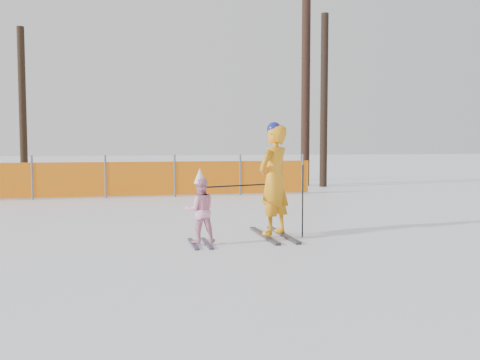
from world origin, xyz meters
name	(u,v)px	position (x,y,z in m)	size (l,w,h in m)	color
ground	(247,247)	(0.00, 0.00, 0.00)	(120.00, 120.00, 0.00)	white
adult	(274,180)	(0.66, 0.80, 0.98)	(0.81, 1.69, 1.96)	black
child	(200,210)	(-0.68, 0.33, 0.55)	(0.51, 0.91, 1.21)	black
ski_poles	(272,194)	(0.56, 0.58, 0.76)	(1.69, 0.41, 1.23)	black
safety_fence	(73,179)	(-3.23, 7.94, 0.56)	(14.22, 0.06, 1.25)	#595960
tree_trunks	(249,97)	(2.70, 11.11, 3.27)	(10.81, 1.82, 7.16)	black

